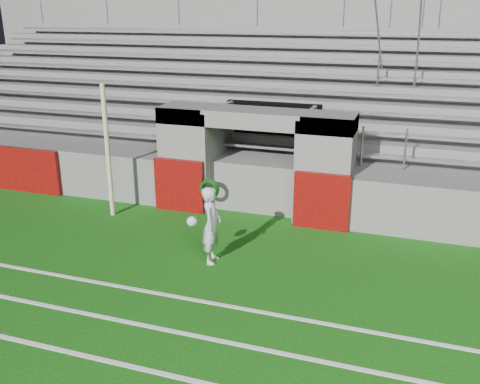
% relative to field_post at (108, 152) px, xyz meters
% --- Properties ---
extents(ground, '(90.00, 90.00, 0.00)m').
position_rel_field_post_xyz_m(ground, '(3.28, -2.15, -1.63)').
color(ground, '#114E0D').
rests_on(ground, ground).
extents(field_post, '(0.11, 0.11, 3.25)m').
position_rel_field_post_xyz_m(field_post, '(0.00, 0.00, 0.00)').
color(field_post, beige).
rests_on(field_post, ground).
extents(stadium_structure, '(26.00, 8.48, 5.42)m').
position_rel_field_post_xyz_m(stadium_structure, '(3.28, 5.82, -0.13)').
color(stadium_structure, '#625F5D').
rests_on(stadium_structure, ground).
extents(goalkeeper_with_ball, '(0.68, 0.62, 1.59)m').
position_rel_field_post_xyz_m(goalkeeper_with_ball, '(3.30, -1.61, -0.83)').
color(goalkeeper_with_ball, silver).
rests_on(goalkeeper_with_ball, ground).
extents(hose_coil, '(0.53, 0.15, 0.53)m').
position_rel_field_post_xyz_m(hose_coil, '(2.29, 0.78, -0.94)').
color(hose_coil, '#0D3F0C').
rests_on(hose_coil, ground).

